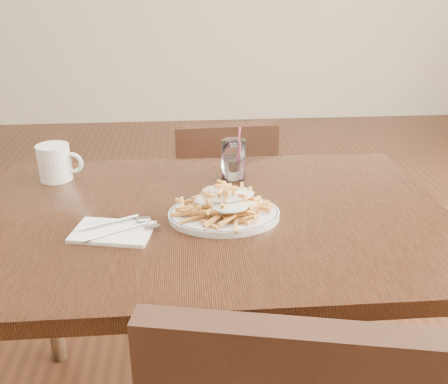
{
  "coord_description": "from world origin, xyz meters",
  "views": [
    {
      "loc": [
        -0.06,
        -1.13,
        1.31
      ],
      "look_at": [
        0.03,
        -0.03,
        0.82
      ],
      "focal_mm": 40.0,
      "sensor_mm": 36.0,
      "label": 1
    }
  ],
  "objects": [
    {
      "name": "chair_far",
      "position": [
        0.08,
        0.66,
        0.46
      ],
      "size": [
        0.39,
        0.39,
        0.81
      ],
      "color": "black",
      "rests_on": "ground"
    },
    {
      "name": "table",
      "position": [
        0.0,
        0.0,
        0.67
      ],
      "size": [
        1.2,
        0.8,
        0.75
      ],
      "color": "black",
      "rests_on": "ground"
    },
    {
      "name": "napkin",
      "position": [
        -0.24,
        -0.09,
        0.75
      ],
      "size": [
        0.2,
        0.15,
        0.01
      ],
      "primitive_type": "cube",
      "rotation": [
        0.0,
        0.0,
        -0.21
      ],
      "color": "white",
      "rests_on": "table"
    },
    {
      "name": "fries_plate",
      "position": [
        0.03,
        -0.03,
        0.76
      ],
      "size": [
        0.3,
        0.26,
        0.02
      ],
      "color": "white",
      "rests_on": "table"
    },
    {
      "name": "coffee_mug",
      "position": [
        -0.44,
        0.26,
        0.8
      ],
      "size": [
        0.13,
        0.09,
        0.1
      ],
      "color": "white",
      "rests_on": "table"
    },
    {
      "name": "water_glass",
      "position": [
        0.08,
        0.23,
        0.8
      ],
      "size": [
        0.07,
        0.07,
        0.15
      ],
      "color": "white",
      "rests_on": "table"
    },
    {
      "name": "loaded_fries",
      "position": [
        0.03,
        -0.03,
        0.8
      ],
      "size": [
        0.23,
        0.19,
        0.06
      ],
      "color": "gold",
      "rests_on": "fries_plate"
    },
    {
      "name": "cutlery",
      "position": [
        -0.24,
        -0.09,
        0.76
      ],
      "size": [
        0.19,
        0.15,
        0.01
      ],
      "color": "silver",
      "rests_on": "napkin"
    }
  ]
}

